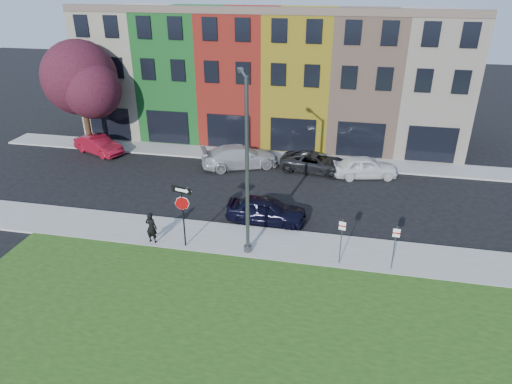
% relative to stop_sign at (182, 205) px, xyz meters
% --- Properties ---
extents(ground, '(120.00, 120.00, 0.00)m').
position_rel_stop_sign_xyz_m(ground, '(3.57, -1.88, -2.45)').
color(ground, black).
rests_on(ground, ground).
extents(sidewalk_near, '(40.00, 3.00, 0.12)m').
position_rel_stop_sign_xyz_m(sidewalk_near, '(5.57, 1.12, -2.39)').
color(sidewalk_near, gray).
rests_on(sidewalk_near, ground).
extents(sidewalk_far, '(40.00, 2.40, 0.12)m').
position_rel_stop_sign_xyz_m(sidewalk_far, '(0.57, 13.12, -2.39)').
color(sidewalk_far, gray).
rests_on(sidewalk_far, ground).
extents(rowhouse_block, '(30.00, 10.12, 10.00)m').
position_rel_stop_sign_xyz_m(rowhouse_block, '(1.07, 19.30, 2.53)').
color(rowhouse_block, beige).
rests_on(rowhouse_block, ground).
extents(stop_sign, '(1.03, 0.27, 3.30)m').
position_rel_stop_sign_xyz_m(stop_sign, '(0.00, 0.00, 0.00)').
color(stop_sign, black).
rests_on(stop_sign, sidewalk_near).
extents(man, '(0.70, 0.53, 1.68)m').
position_rel_stop_sign_xyz_m(man, '(-1.77, 0.02, -1.49)').
color(man, black).
rests_on(man, sidewalk_near).
extents(sedan_near, '(1.91, 4.46, 1.50)m').
position_rel_stop_sign_xyz_m(sedan_near, '(3.54, 3.44, -1.70)').
color(sedan_near, black).
rests_on(sedan_near, ground).
extents(parked_car_red, '(4.49, 5.27, 1.39)m').
position_rel_stop_sign_xyz_m(parked_car_red, '(-11.01, 11.40, -1.76)').
color(parked_car_red, maroon).
rests_on(parked_car_red, ground).
extents(parked_car_silver, '(6.39, 7.16, 1.59)m').
position_rel_stop_sign_xyz_m(parked_car_silver, '(0.26, 10.96, -1.66)').
color(parked_car_silver, '#A5A5AA').
rests_on(parked_car_silver, ground).
extents(parked_car_dark, '(3.38, 5.31, 1.33)m').
position_rel_stop_sign_xyz_m(parked_car_dark, '(5.56, 11.23, -1.79)').
color(parked_car_dark, black).
rests_on(parked_car_dark, ground).
extents(parked_car_white, '(3.70, 5.11, 1.47)m').
position_rel_stop_sign_xyz_m(parked_car_white, '(8.96, 10.91, -1.72)').
color(parked_car_white, white).
rests_on(parked_car_white, ground).
extents(street_lamp, '(1.13, 2.47, 8.61)m').
position_rel_stop_sign_xyz_m(street_lamp, '(3.14, 0.36, 2.01)').
color(street_lamp, '#4C4F52').
rests_on(street_lamp, sidewalk_near).
extents(parking_sign_a, '(0.32, 0.11, 2.38)m').
position_rel_stop_sign_xyz_m(parking_sign_a, '(7.69, 0.01, -0.86)').
color(parking_sign_a, '#4C4F52').
rests_on(parking_sign_a, sidewalk_near).
extents(parking_sign_b, '(0.32, 0.09, 2.28)m').
position_rel_stop_sign_xyz_m(parking_sign_b, '(10.09, 0.01, -0.92)').
color(parking_sign_b, '#4C4F52').
rests_on(parking_sign_b, sidewalk_near).
extents(tree_purple, '(6.62, 5.79, 8.20)m').
position_rel_stop_sign_xyz_m(tree_purple, '(-12.14, 12.37, 2.96)').
color(tree_purple, black).
rests_on(tree_purple, sidewalk_far).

